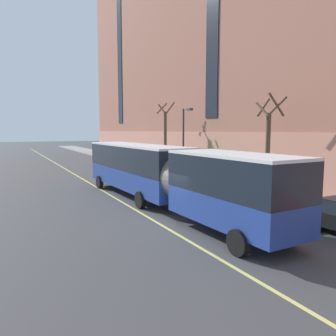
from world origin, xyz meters
name	(u,v)px	position (x,y,z in m)	size (l,w,h in m)	color
ground_plane	(181,223)	(0.00, 0.00, 0.00)	(260.00, 260.00, 0.00)	#424244
sidewalk	(273,195)	(9.01, 3.00, 0.07)	(4.38, 160.00, 0.15)	gray
city_bus	(161,172)	(0.70, 3.70, 2.09)	(3.58, 19.55, 3.59)	navy
parked_car_black_1	(121,160)	(5.76, 25.88, 0.78)	(1.97, 4.39, 1.56)	black
parked_car_silver_2	(234,189)	(5.58, 2.93, 0.78)	(2.14, 4.42, 1.56)	#B7B7BC
parked_car_champagne_4	(142,166)	(5.54, 18.31, 0.78)	(1.94, 4.28, 1.56)	#BCAD89
street_tree_mid_block	(268,144)	(8.66, 3.25, 3.59)	(1.70, 1.69, 6.88)	brown
street_tree_far_uptown	(165,137)	(8.65, 19.01, 3.87)	(1.74, 1.63, 7.51)	brown
street_lamp	(185,135)	(7.42, 12.56, 4.11)	(0.36, 1.48, 6.41)	#2D2D30
fire_hydrant	(292,200)	(7.32, -0.19, 0.49)	(0.42, 0.24, 0.72)	red
lane_centerline	(139,212)	(-1.00, 3.00, 0.00)	(0.16, 140.00, 0.01)	#E0D66B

